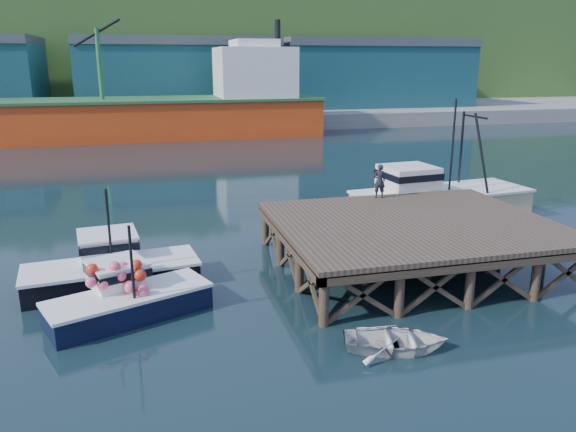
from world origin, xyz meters
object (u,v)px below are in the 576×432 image
object	(u,v)px
trawler	(438,196)
dockworker	(379,181)
boat_navy	(126,296)
boat_black	(111,267)
dinghy	(396,340)

from	to	relation	value
trawler	dockworker	size ratio (longest dim) A/B	6.07
boat_navy	boat_black	distance (m)	3.21
boat_black	dinghy	xyz separation A→B (m)	(9.00, -8.02, -0.44)
dockworker	boat_navy	bearing A→B (deg)	36.42
boat_navy	boat_black	size ratio (longest dim) A/B	0.86
dockworker	dinghy	bearing A→B (deg)	78.75
boat_navy	dockworker	size ratio (longest dim) A/B	3.49
trawler	dockworker	xyz separation A→B (m)	(-4.63, -2.10, 1.58)
trawler	dockworker	distance (m)	5.32
trawler	dockworker	bearing A→B (deg)	-161.55
dinghy	dockworker	xyz separation A→B (m)	(4.25, 11.31, 2.66)
trawler	dinghy	size ratio (longest dim) A/B	3.22
boat_navy	dinghy	size ratio (longest dim) A/B	1.85
dockworker	trawler	bearing A→B (deg)	-146.26
boat_black	trawler	size ratio (longest dim) A/B	0.67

